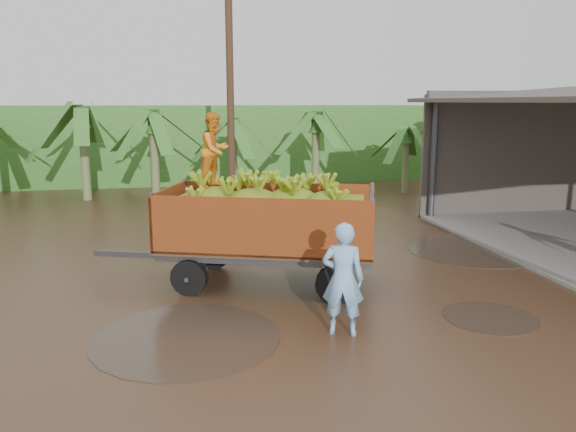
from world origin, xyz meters
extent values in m
plane|color=black|center=(0.00, 0.00, 0.00)|extent=(100.00, 100.00, 0.00)
cube|color=#2D661E|center=(-2.00, 16.00, 1.80)|extent=(22.00, 3.00, 3.60)
cube|color=#47474C|center=(-3.84, 1.03, 0.53)|extent=(1.66, 0.68, 0.11)
imported|color=orange|center=(-2.01, 0.68, 2.78)|extent=(0.95, 0.94, 1.55)
imported|color=#7CAEE3|center=(-0.22, -2.75, 0.94)|extent=(0.80, 0.67, 1.88)
cylinder|color=#47301E|center=(-1.03, 7.61, 3.86)|extent=(0.24, 0.24, 7.71)
camera|label=1|loc=(-2.77, -11.13, 3.76)|focal=35.00mm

